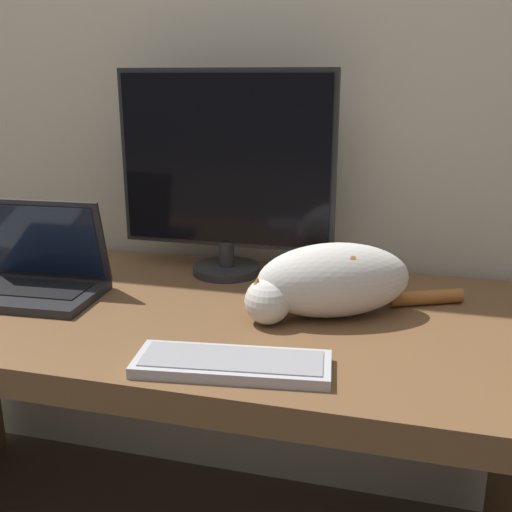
% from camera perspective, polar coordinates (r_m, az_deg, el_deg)
% --- Properties ---
extents(wall_back, '(6.40, 0.06, 2.60)m').
position_cam_1_polar(wall_back, '(1.67, -3.25, 19.84)').
color(wall_back, beige).
rests_on(wall_back, ground_plane).
extents(desk, '(1.65, 0.73, 0.72)m').
position_cam_1_polar(desk, '(1.42, -8.08, -9.78)').
color(desk, brown).
rests_on(desk, ground_plane).
extents(monitor, '(0.55, 0.18, 0.51)m').
position_cam_1_polar(monitor, '(1.50, -2.93, 8.10)').
color(monitor, '#282828').
rests_on(monitor, desk).
extents(laptop, '(0.32, 0.23, 0.22)m').
position_cam_1_polar(laptop, '(1.48, -20.32, -1.84)').
color(laptop, '#232326').
rests_on(laptop, desk).
extents(external_keyboard, '(0.35, 0.16, 0.02)m').
position_cam_1_polar(external_keyboard, '(1.06, -2.28, -10.22)').
color(external_keyboard, '#BCBCC1').
rests_on(external_keyboard, desk).
extents(cat, '(0.46, 0.30, 0.16)m').
position_cam_1_polar(cat, '(1.27, 7.08, -2.29)').
color(cat, silver).
rests_on(cat, desk).
extents(small_toy, '(0.05, 0.05, 0.05)m').
position_cam_1_polar(small_toy, '(1.51, 11.17, -1.52)').
color(small_toy, '#2D6BB7').
rests_on(small_toy, desk).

